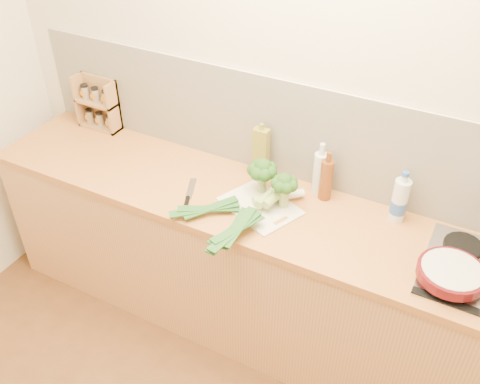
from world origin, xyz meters
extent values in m
plane|color=beige|center=(0.00, 1.50, 1.30)|extent=(3.50, 0.00, 3.50)
cube|color=silver|center=(0.00, 1.49, 1.17)|extent=(3.20, 0.02, 0.54)
cube|color=tan|center=(0.00, 1.20, 0.43)|extent=(3.20, 0.60, 0.86)
cube|color=#B56B35|center=(0.00, 1.20, 0.88)|extent=(3.20, 0.62, 0.04)
cylinder|color=black|center=(0.87, 1.08, 0.93)|extent=(0.17, 0.17, 0.03)
cylinder|color=black|center=(0.87, 1.32, 0.93)|extent=(0.17, 0.17, 0.03)
cube|color=silver|center=(-0.06, 1.18, 0.91)|extent=(0.45, 0.39, 0.01)
cylinder|color=#8EA25E|center=(-0.11, 1.29, 0.96)|extent=(0.04, 0.04, 0.09)
sphere|color=#173B10|center=(-0.11, 1.29, 1.06)|extent=(0.09, 0.09, 0.09)
sphere|color=#173B10|center=(-0.06, 1.29, 1.04)|extent=(0.07, 0.07, 0.07)
sphere|color=#173B10|center=(-0.08, 1.32, 1.04)|extent=(0.07, 0.07, 0.07)
sphere|color=#173B10|center=(-0.12, 1.33, 1.04)|extent=(0.07, 0.07, 0.07)
sphere|color=#173B10|center=(-0.14, 1.30, 1.04)|extent=(0.07, 0.07, 0.07)
sphere|color=#173B10|center=(-0.14, 1.27, 1.04)|extent=(0.07, 0.07, 0.07)
sphere|color=#173B10|center=(-0.12, 1.24, 1.04)|extent=(0.07, 0.07, 0.07)
sphere|color=#173B10|center=(-0.08, 1.25, 1.04)|extent=(0.07, 0.07, 0.07)
cylinder|color=#8EA25E|center=(0.04, 1.23, 0.96)|extent=(0.05, 0.05, 0.10)
sphere|color=#173B10|center=(0.04, 1.23, 1.06)|extent=(0.08, 0.08, 0.08)
sphere|color=#173B10|center=(0.08, 1.23, 1.04)|extent=(0.06, 0.06, 0.06)
sphere|color=#173B10|center=(0.06, 1.26, 1.04)|extent=(0.06, 0.06, 0.06)
sphere|color=#173B10|center=(0.03, 1.27, 1.04)|extent=(0.06, 0.06, 0.06)
sphere|color=#173B10|center=(0.00, 1.25, 1.04)|extent=(0.06, 0.06, 0.06)
sphere|color=#173B10|center=(0.00, 1.21, 1.04)|extent=(0.06, 0.06, 0.06)
sphere|color=#173B10|center=(0.03, 1.19, 1.04)|extent=(0.06, 0.06, 0.06)
sphere|color=#173B10|center=(0.06, 1.20, 1.04)|extent=(0.06, 0.06, 0.06)
cylinder|color=white|center=(0.05, 1.30, 0.93)|extent=(0.11, 0.11, 0.04)
cylinder|color=#8AA954|center=(-0.04, 1.22, 0.93)|extent=(0.14, 0.13, 0.04)
cube|color=#1C4619|center=(-0.26, 1.01, 0.93)|extent=(0.28, 0.20, 0.02)
cube|color=#1C4619|center=(-0.27, 1.00, 0.94)|extent=(0.28, 0.27, 0.01)
cube|color=#1C4619|center=(-0.25, 1.02, 0.94)|extent=(0.20, 0.25, 0.02)
cylinder|color=white|center=(-0.03, 1.30, 0.95)|extent=(0.05, 0.10, 0.04)
cylinder|color=#8AA954|center=(-0.04, 1.19, 0.95)|extent=(0.05, 0.13, 0.04)
cube|color=#1C4619|center=(-0.07, 0.92, 0.95)|extent=(0.12, 0.30, 0.02)
cube|color=#1C4619|center=(-0.07, 0.90, 0.95)|extent=(0.08, 0.34, 0.01)
cube|color=#1C4619|center=(-0.07, 0.93, 0.96)|extent=(0.07, 0.28, 0.02)
cylinder|color=white|center=(0.02, 1.29, 0.97)|extent=(0.06, 0.10, 0.04)
cylinder|color=#8AA954|center=(0.00, 1.18, 0.97)|extent=(0.06, 0.13, 0.04)
cube|color=#1C4619|center=(-0.05, 0.91, 0.97)|extent=(0.15, 0.30, 0.02)
cube|color=#1C4619|center=(-0.05, 0.89, 0.97)|extent=(0.11, 0.34, 0.01)
cube|color=#1C4619|center=(-0.04, 0.92, 0.97)|extent=(0.05, 0.28, 0.02)
cube|color=silver|center=(-0.45, 1.15, 0.90)|extent=(0.10, 0.18, 0.00)
cylinder|color=black|center=(-0.39, 1.01, 0.91)|extent=(0.07, 0.12, 0.02)
cylinder|color=#540E13|center=(0.85, 1.09, 0.96)|extent=(0.28, 0.28, 0.04)
cylinder|color=beige|center=(0.85, 1.09, 0.98)|extent=(0.25, 0.25, 0.00)
cube|color=#AD7D4A|center=(-1.27, 1.47, 1.06)|extent=(0.26, 0.02, 0.32)
cube|color=#AD7D4A|center=(-1.27, 1.43, 0.91)|extent=(0.26, 0.11, 0.02)
cube|color=#AD7D4A|center=(-1.27, 1.43, 1.07)|extent=(0.26, 0.11, 0.02)
cube|color=#AD7D4A|center=(-1.39, 1.43, 1.06)|extent=(0.01, 0.11, 0.32)
cube|color=#AD7D4A|center=(-1.14, 1.43, 1.06)|extent=(0.01, 0.11, 0.32)
cylinder|color=gray|center=(-1.35, 1.43, 0.95)|extent=(0.04, 0.04, 0.07)
cylinder|color=gray|center=(-1.27, 1.43, 0.95)|extent=(0.04, 0.04, 0.07)
cylinder|color=gray|center=(-1.19, 1.43, 0.95)|extent=(0.04, 0.04, 0.07)
cylinder|color=gray|center=(-1.35, 1.43, 1.11)|extent=(0.04, 0.04, 0.07)
cylinder|color=gray|center=(-1.27, 1.43, 1.11)|extent=(0.04, 0.04, 0.07)
cylinder|color=gray|center=(-1.19, 1.43, 1.11)|extent=(0.04, 0.04, 0.07)
cube|color=olive|center=(-0.18, 1.43, 1.04)|extent=(0.08, 0.05, 0.28)
cylinder|color=olive|center=(-0.18, 1.43, 1.19)|extent=(0.02, 0.02, 0.03)
cylinder|color=silver|center=(0.14, 1.44, 1.01)|extent=(0.07, 0.07, 0.22)
cylinder|color=silver|center=(0.14, 1.44, 1.15)|extent=(0.03, 0.03, 0.06)
cylinder|color=#633312|center=(0.19, 1.40, 1.01)|extent=(0.06, 0.06, 0.22)
cylinder|color=#633312|center=(0.19, 1.40, 1.14)|extent=(0.03, 0.03, 0.05)
cylinder|color=silver|center=(0.55, 1.40, 1.01)|extent=(0.08, 0.08, 0.22)
cylinder|color=silver|center=(0.55, 1.40, 1.14)|extent=(0.03, 0.03, 0.03)
cylinder|color=#2D54AA|center=(0.55, 1.40, 0.98)|extent=(0.08, 0.08, 0.07)
camera|label=1|loc=(0.81, -0.69, 2.54)|focal=40.00mm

